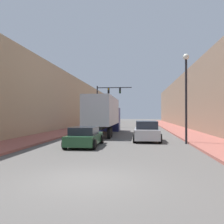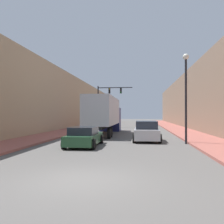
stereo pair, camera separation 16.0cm
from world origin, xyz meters
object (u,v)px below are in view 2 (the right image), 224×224
(semi_truck, at_px, (105,114))
(sedan_car, at_px, (84,137))
(street_lamp, at_px, (186,86))
(traffic_signal_gantry, at_px, (106,99))
(suv_car, at_px, (146,131))

(semi_truck, xyz_separation_m, sedan_car, (0.06, -10.28, -1.56))
(street_lamp, bearing_deg, sedan_car, -163.87)
(traffic_signal_gantry, relative_size, street_lamp, 1.04)
(semi_truck, height_order, suv_car, semi_truck)
(semi_truck, relative_size, street_lamp, 1.91)
(semi_truck, bearing_deg, street_lamp, -49.01)
(traffic_signal_gantry, bearing_deg, semi_truck, -82.36)
(suv_car, distance_m, traffic_signal_gantry, 21.85)
(traffic_signal_gantry, xyz_separation_m, street_lamp, (9.06, -22.51, -0.44))
(sedan_car, relative_size, street_lamp, 0.68)
(semi_truck, height_order, sedan_car, semi_truck)
(sedan_car, xyz_separation_m, suv_car, (4.28, 4.00, 0.13))
(semi_truck, distance_m, sedan_car, 10.39)
(street_lamp, bearing_deg, suv_car, 145.35)
(suv_car, relative_size, traffic_signal_gantry, 0.72)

